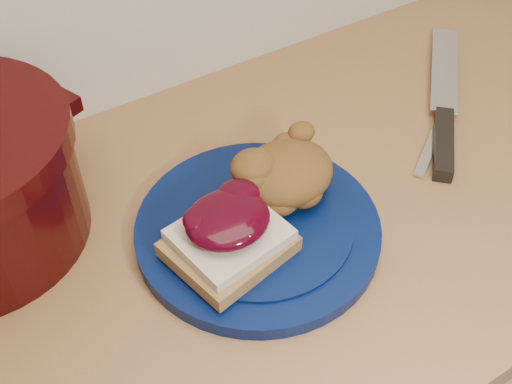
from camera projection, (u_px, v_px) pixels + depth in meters
plate at (258, 229)px, 0.76m from camera, size 0.32×0.32×0.02m
sandwich at (228, 234)px, 0.70m from camera, size 0.14×0.13×0.06m
stuffing_mound at (287, 173)px, 0.76m from camera, size 0.13×0.11×0.06m
chef_knife at (444, 121)px, 0.90m from camera, size 0.27×0.28×0.02m
butter_knife at (435, 136)px, 0.88m from camera, size 0.16×0.11×0.00m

